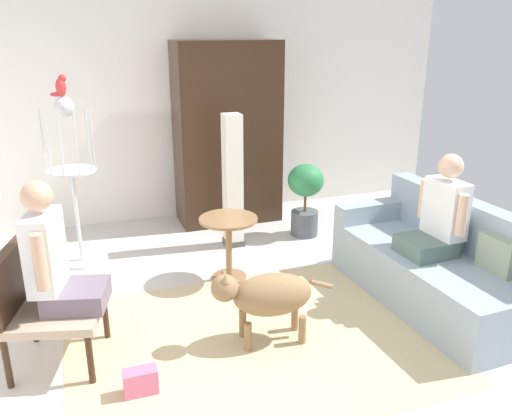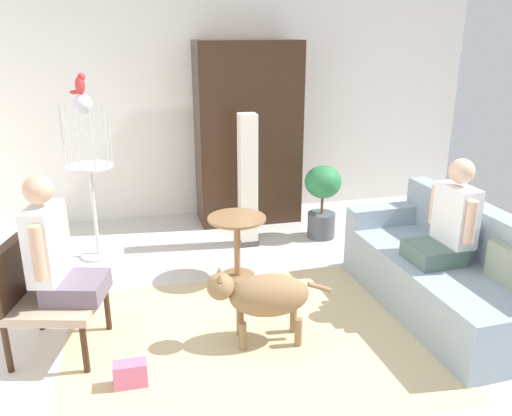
{
  "view_description": "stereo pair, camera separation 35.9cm",
  "coord_description": "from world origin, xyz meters",
  "px_view_note": "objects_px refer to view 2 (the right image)",
  "views": [
    {
      "loc": [
        -1.25,
        -3.17,
        2.21
      ],
      "look_at": [
        -0.05,
        0.26,
        0.96
      ],
      "focal_mm": 36.7,
      "sensor_mm": 36.0,
      "label": 1
    },
    {
      "loc": [
        -0.91,
        -3.27,
        2.21
      ],
      "look_at": [
        -0.05,
        0.26,
        0.96
      ],
      "focal_mm": 36.7,
      "sensor_mm": 36.0,
      "label": 2
    }
  ],
  "objects_px": {
    "bird_cage_stand": "(90,168)",
    "round_end_table": "(237,239)",
    "parrot": "(80,84)",
    "column_lamp": "(248,182)",
    "armchair": "(38,289)",
    "armoire_cabinet": "(248,134)",
    "dog": "(264,295)",
    "handbag": "(131,374)",
    "person_on_couch": "(449,222)",
    "couch": "(445,274)",
    "potted_plant": "(322,196)",
    "person_on_armchair": "(55,251)"
  },
  "relations": [
    {
      "from": "column_lamp",
      "to": "person_on_couch",
      "type": "bearing_deg",
      "value": -54.8
    },
    {
      "from": "armoire_cabinet",
      "to": "round_end_table",
      "type": "bearing_deg",
      "value": -106.37
    },
    {
      "from": "armoire_cabinet",
      "to": "person_on_couch",
      "type": "bearing_deg",
      "value": -67.65
    },
    {
      "from": "couch",
      "to": "round_end_table",
      "type": "xyz_separation_m",
      "value": [
        -1.54,
        0.94,
        0.08
      ]
    },
    {
      "from": "armchair",
      "to": "dog",
      "type": "relative_size",
      "value": 0.92
    },
    {
      "from": "dog",
      "to": "parrot",
      "type": "bearing_deg",
      "value": 123.65
    },
    {
      "from": "bird_cage_stand",
      "to": "potted_plant",
      "type": "distance_m",
      "value": 2.44
    },
    {
      "from": "bird_cage_stand",
      "to": "potted_plant",
      "type": "xyz_separation_m",
      "value": [
        2.39,
        -0.05,
        -0.45
      ]
    },
    {
      "from": "person_on_couch",
      "to": "bird_cage_stand",
      "type": "xyz_separation_m",
      "value": [
        -2.78,
        1.79,
        0.15
      ]
    },
    {
      "from": "armchair",
      "to": "round_end_table",
      "type": "bearing_deg",
      "value": 26.68
    },
    {
      "from": "armchair",
      "to": "bird_cage_stand",
      "type": "xyz_separation_m",
      "value": [
        0.3,
        1.62,
        0.44
      ]
    },
    {
      "from": "parrot",
      "to": "potted_plant",
      "type": "bearing_deg",
      "value": -1.14
    },
    {
      "from": "dog",
      "to": "bird_cage_stand",
      "type": "height_order",
      "value": "bird_cage_stand"
    },
    {
      "from": "person_on_armchair",
      "to": "parrot",
      "type": "height_order",
      "value": "parrot"
    },
    {
      "from": "round_end_table",
      "to": "bird_cage_stand",
      "type": "relative_size",
      "value": 0.37
    },
    {
      "from": "armchair",
      "to": "handbag",
      "type": "bearing_deg",
      "value": -43.85
    },
    {
      "from": "couch",
      "to": "handbag",
      "type": "bearing_deg",
      "value": -170.6
    },
    {
      "from": "armchair",
      "to": "bird_cage_stand",
      "type": "relative_size",
      "value": 0.51
    },
    {
      "from": "person_on_couch",
      "to": "dog",
      "type": "distance_m",
      "value": 1.58
    },
    {
      "from": "dog",
      "to": "handbag",
      "type": "height_order",
      "value": "dog"
    },
    {
      "from": "round_end_table",
      "to": "handbag",
      "type": "bearing_deg",
      "value": -126.12
    },
    {
      "from": "person_on_couch",
      "to": "round_end_table",
      "type": "xyz_separation_m",
      "value": [
        -1.5,
        0.96,
        -0.38
      ]
    },
    {
      "from": "round_end_table",
      "to": "bird_cage_stand",
      "type": "bearing_deg",
      "value": 147.11
    },
    {
      "from": "armchair",
      "to": "dog",
      "type": "bearing_deg",
      "value": -9.9
    },
    {
      "from": "bird_cage_stand",
      "to": "dog",
      "type": "bearing_deg",
      "value": -56.49
    },
    {
      "from": "potted_plant",
      "to": "armoire_cabinet",
      "type": "bearing_deg",
      "value": 129.8
    },
    {
      "from": "person_on_armchair",
      "to": "armchair",
      "type": "bearing_deg",
      "value": 165.51
    },
    {
      "from": "armchair",
      "to": "round_end_table",
      "type": "distance_m",
      "value": 1.77
    },
    {
      "from": "person_on_couch",
      "to": "bird_cage_stand",
      "type": "height_order",
      "value": "bird_cage_stand"
    },
    {
      "from": "couch",
      "to": "round_end_table",
      "type": "bearing_deg",
      "value": 148.53
    },
    {
      "from": "round_end_table",
      "to": "column_lamp",
      "type": "relative_size",
      "value": 0.43
    },
    {
      "from": "bird_cage_stand",
      "to": "round_end_table",
      "type": "bearing_deg",
      "value": -32.89
    },
    {
      "from": "dog",
      "to": "column_lamp",
      "type": "xyz_separation_m",
      "value": [
        0.3,
        1.84,
        0.32
      ]
    },
    {
      "from": "bird_cage_stand",
      "to": "armoire_cabinet",
      "type": "distance_m",
      "value": 1.89
    },
    {
      "from": "parrot",
      "to": "handbag",
      "type": "relative_size",
      "value": 0.91
    },
    {
      "from": "person_on_couch",
      "to": "round_end_table",
      "type": "bearing_deg",
      "value": 147.28
    },
    {
      "from": "armchair",
      "to": "round_end_table",
      "type": "xyz_separation_m",
      "value": [
        1.58,
        0.79,
        -0.1
      ]
    },
    {
      "from": "person_on_armchair",
      "to": "bird_cage_stand",
      "type": "relative_size",
      "value": 0.54
    },
    {
      "from": "armchair",
      "to": "armoire_cabinet",
      "type": "relative_size",
      "value": 0.4
    },
    {
      "from": "armchair",
      "to": "dog",
      "type": "height_order",
      "value": "armchair"
    },
    {
      "from": "couch",
      "to": "bird_cage_stand",
      "type": "bearing_deg",
      "value": 147.88
    },
    {
      "from": "round_end_table",
      "to": "potted_plant",
      "type": "bearing_deg",
      "value": 34.99
    },
    {
      "from": "couch",
      "to": "potted_plant",
      "type": "distance_m",
      "value": 1.78
    },
    {
      "from": "armchair",
      "to": "potted_plant",
      "type": "xyz_separation_m",
      "value": [
        2.7,
        1.58,
        -0.01
      ]
    },
    {
      "from": "dog",
      "to": "column_lamp",
      "type": "bearing_deg",
      "value": 80.63
    },
    {
      "from": "bird_cage_stand",
      "to": "parrot",
      "type": "height_order",
      "value": "parrot"
    },
    {
      "from": "person_on_couch",
      "to": "armoire_cabinet",
      "type": "relative_size",
      "value": 0.39
    },
    {
      "from": "bird_cage_stand",
      "to": "parrot",
      "type": "xyz_separation_m",
      "value": [
        -0.01,
        -0.0,
        0.8
      ]
    },
    {
      "from": "parrot",
      "to": "column_lamp",
      "type": "xyz_separation_m",
      "value": [
        1.56,
        -0.06,
        -1.03
      ]
    },
    {
      "from": "person_on_armchair",
      "to": "potted_plant",
      "type": "distance_m",
      "value": 3.03
    }
  ]
}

